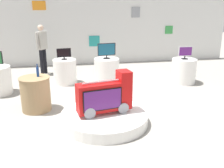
% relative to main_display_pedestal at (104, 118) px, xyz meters
% --- Properties ---
extents(ground_plane, '(30.00, 30.00, 0.00)m').
position_rel_main_display_pedestal_xyz_m(ground_plane, '(0.33, 0.38, -0.12)').
color(ground_plane, '#9E998E').
extents(back_wall_display, '(11.81, 0.13, 3.39)m').
position_rel_main_display_pedestal_xyz_m(back_wall_display, '(0.33, 5.58, 1.58)').
color(back_wall_display, silver).
rests_on(back_wall_display, ground).
extents(main_display_pedestal, '(1.84, 1.84, 0.23)m').
position_rel_main_display_pedestal_xyz_m(main_display_pedestal, '(0.00, 0.00, 0.00)').
color(main_display_pedestal, white).
rests_on(main_display_pedestal, ground).
extents(novelty_firetruck_tv, '(1.18, 0.55, 0.87)m').
position_rel_main_display_pedestal_xyz_m(novelty_firetruck_tv, '(0.02, -0.00, 0.47)').
color(novelty_firetruck_tv, gray).
rests_on(novelty_firetruck_tv, main_display_pedestal).
extents(display_pedestal_left_rear, '(0.79, 0.79, 0.77)m').
position_rel_main_display_pedestal_xyz_m(display_pedestal_left_rear, '(0.54, 2.89, 0.27)').
color(display_pedestal_left_rear, white).
rests_on(display_pedestal_left_rear, ground).
extents(tv_on_left_rear, '(0.58, 0.21, 0.48)m').
position_rel_main_display_pedestal_xyz_m(tv_on_left_rear, '(0.53, 2.89, 0.92)').
color(tv_on_left_rear, black).
rests_on(tv_on_left_rear, display_pedestal_left_rear).
extents(display_pedestal_center_rear, '(0.77, 0.77, 0.77)m').
position_rel_main_display_pedestal_xyz_m(display_pedestal_center_rear, '(2.91, 2.37, 0.27)').
color(display_pedestal_center_rear, white).
rests_on(display_pedestal_center_rear, ground).
extents(tv_on_center_rear, '(0.43, 0.20, 0.39)m').
position_rel_main_display_pedestal_xyz_m(tv_on_center_rear, '(2.91, 2.37, 0.87)').
color(tv_on_center_rear, black).
rests_on(tv_on_center_rear, display_pedestal_center_rear).
extents(display_pedestal_far_right, '(0.72, 0.72, 0.77)m').
position_rel_main_display_pedestal_xyz_m(display_pedestal_far_right, '(-0.78, 3.00, 0.27)').
color(display_pedestal_far_right, white).
rests_on(display_pedestal_far_right, ground).
extents(tv_on_far_right, '(0.43, 0.17, 0.35)m').
position_rel_main_display_pedestal_xyz_m(tv_on_far_right, '(-0.78, 2.99, 0.84)').
color(tv_on_far_right, black).
rests_on(tv_on_far_right, display_pedestal_far_right).
extents(side_table_round, '(0.71, 0.71, 0.81)m').
position_rel_main_display_pedestal_xyz_m(side_table_round, '(-1.48, 0.97, 0.30)').
color(side_table_round, '#9E7F56').
rests_on(side_table_round, ground).
extents(bottle_on_side_table, '(0.06, 0.06, 0.30)m').
position_rel_main_display_pedestal_xyz_m(bottle_on_side_table, '(-1.39, 1.03, 0.81)').
color(bottle_on_side_table, navy).
rests_on(bottle_on_side_table, side_table_round).
extents(shopper_browsing_near_truck, '(0.37, 0.49, 1.73)m').
position_rel_main_display_pedestal_xyz_m(shopper_browsing_near_truck, '(-1.52, 4.26, 0.90)').
color(shopper_browsing_near_truck, black).
rests_on(shopper_browsing_near_truck, ground).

